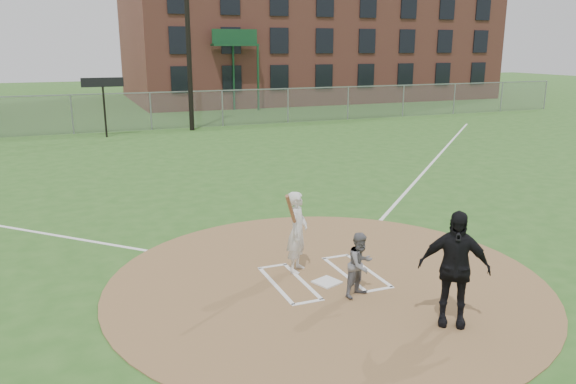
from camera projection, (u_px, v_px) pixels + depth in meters
name	position (u px, v px, depth m)	size (l,w,h in m)	color
ground	(326.00, 281.00, 10.82)	(140.00, 140.00, 0.00)	#2D5B1F
dirt_circle	(326.00, 281.00, 10.82)	(8.40, 8.40, 0.02)	olive
home_plate	(327.00, 282.00, 10.70)	(0.44, 0.44, 0.03)	white
foul_line_first	(434.00, 161.00, 22.14)	(0.10, 24.00, 0.01)	white
catcher	(360.00, 265.00, 10.01)	(0.58, 0.45, 1.19)	slate
umpire	(454.00, 268.00, 8.92)	(1.12, 0.47, 1.91)	black
batters_boxes	(323.00, 277.00, 10.95)	(2.08, 1.88, 0.01)	white
batter_at_plate	(297.00, 232.00, 11.08)	(0.85, 1.01, 1.78)	silver
outfield_fence	(151.00, 111.00, 30.33)	(56.08, 0.08, 2.03)	slate
brick_warehouse	(305.00, 10.00, 48.80)	(30.00, 17.17, 15.00)	#9D5243
light_pole	(187.00, 2.00, 28.75)	(1.20, 0.30, 12.22)	black
scoreboard_sign	(103.00, 89.00, 27.47)	(2.00, 0.10, 2.93)	black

